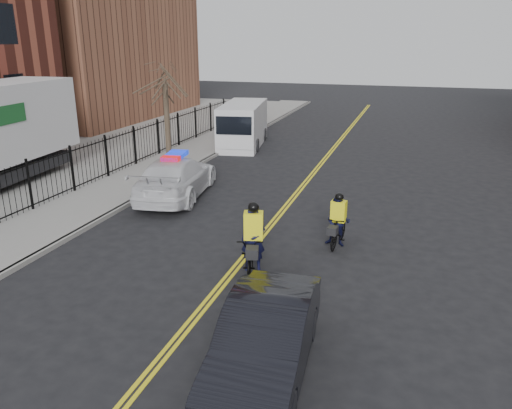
{
  "coord_description": "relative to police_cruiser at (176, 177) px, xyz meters",
  "views": [
    {
      "loc": [
        4.55,
        -12.98,
        6.33
      ],
      "look_at": [
        -0.02,
        1.31,
        1.3
      ],
      "focal_mm": 35.0,
      "sensor_mm": 36.0,
      "label": 1
    }
  ],
  "objects": [
    {
      "name": "sidewalk",
      "position": [
        -2.81,
        2.99,
        -0.77
      ],
      "size": [
        3.0,
        60.0,
        0.15
      ],
      "primitive_type": "cube",
      "color": "gray",
      "rests_on": "ground"
    },
    {
      "name": "ground",
      "position": [
        4.69,
        -5.01,
        -0.84
      ],
      "size": [
        120.0,
        120.0,
        0.0
      ],
      "primitive_type": "plane",
      "color": "black",
      "rests_on": "ground"
    },
    {
      "name": "dark_sedan",
      "position": [
        6.88,
        -10.0,
        -0.08
      ],
      "size": [
        1.97,
        4.77,
        1.54
      ],
      "primitive_type": "imported",
      "rotation": [
        0.0,
        0.0,
        0.07
      ],
      "color": "black",
      "rests_on": "ground"
    },
    {
      "name": "police_cruiser",
      "position": [
        0.0,
        0.0,
        0.0
      ],
      "size": [
        3.23,
        6.06,
        1.83
      ],
      "rotation": [
        0.0,
        0.0,
        3.3
      ],
      "color": "silver",
      "rests_on": "ground"
    },
    {
      "name": "iron_fence",
      "position": [
        -4.31,
        2.99,
        0.16
      ],
      "size": [
        0.12,
        28.0,
        2.0
      ],
      "primitive_type": null,
      "color": "black",
      "rests_on": "ground"
    },
    {
      "name": "cargo_van",
      "position": [
        -0.77,
        10.61,
        0.41
      ],
      "size": [
        3.18,
        6.38,
        2.56
      ],
      "rotation": [
        0.0,
        0.0,
        0.17
      ],
      "color": "silver",
      "rests_on": "ground"
    },
    {
      "name": "center_line_left",
      "position": [
        4.61,
        2.99,
        -0.84
      ],
      "size": [
        0.1,
        60.0,
        0.01
      ],
      "primitive_type": "cube",
      "color": "yellow",
      "rests_on": "ground"
    },
    {
      "name": "center_line_right",
      "position": [
        4.77,
        2.99,
        -0.84
      ],
      "size": [
        0.1,
        60.0,
        0.01
      ],
      "primitive_type": "cube",
      "color": "yellow",
      "rests_on": "ground"
    },
    {
      "name": "warehouse_far",
      "position": [
        -18.31,
        18.99,
        6.16
      ],
      "size": [
        14.0,
        18.0,
        14.0
      ],
      "primitive_type": "cube",
      "color": "brown",
      "rests_on": "ground"
    },
    {
      "name": "curb",
      "position": [
        -1.31,
        2.99,
        -0.77
      ],
      "size": [
        0.2,
        60.0,
        0.15
      ],
      "primitive_type": "cube",
      "color": "gray",
      "rests_on": "ground"
    },
    {
      "name": "street_tree",
      "position": [
        -2.91,
        4.99,
        2.69
      ],
      "size": [
        3.2,
        3.2,
        4.8
      ],
      "color": "#33281E",
      "rests_on": "sidewalk"
    },
    {
      "name": "cyclist_near",
      "position": [
        5.21,
        -5.62,
        -0.13
      ],
      "size": [
        1.24,
        2.19,
        2.04
      ],
      "rotation": [
        0.0,
        0.0,
        0.26
      ],
      "color": "black",
      "rests_on": "ground"
    },
    {
      "name": "cyclist_far",
      "position": [
        7.21,
        -3.13,
        -0.15
      ],
      "size": [
        0.84,
        1.78,
        1.76
      ],
      "rotation": [
        0.0,
        0.0,
        -0.1
      ],
      "color": "black",
      "rests_on": "ground"
    }
  ]
}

